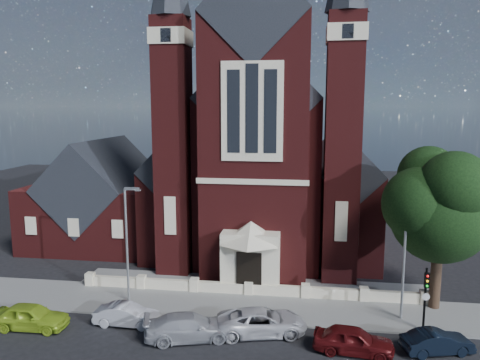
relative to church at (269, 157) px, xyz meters
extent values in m
plane|color=black|center=(0.00, -7.94, -8.19)|extent=(120.00, 120.00, 0.00)
cube|color=slate|center=(0.00, -18.44, -8.19)|extent=(60.00, 5.00, 0.12)
cube|color=slate|center=(0.00, -14.44, -8.19)|extent=(26.00, 3.00, 0.14)
cube|color=beige|center=(0.00, -16.44, -8.19)|extent=(24.00, 0.40, 0.90)
cube|color=#4D1414|center=(0.00, 2.06, -1.19)|extent=(10.00, 30.00, 14.00)
cube|color=black|center=(0.00, 2.06, 5.81)|extent=(10.00, 30.20, 10.00)
cube|color=#4D1414|center=(-7.50, 1.06, -4.19)|extent=(5.00, 26.00, 8.00)
cube|color=#4D1414|center=(7.50, 1.06, -4.19)|extent=(5.00, 26.00, 8.00)
cube|color=black|center=(-7.50, 1.06, -0.19)|extent=(5.01, 26.20, 5.01)
cube|color=black|center=(7.50, 1.06, -0.19)|extent=(5.01, 26.20, 5.01)
cube|color=#4D1414|center=(0.00, -13.44, 1.81)|extent=(8.00, 3.00, 20.00)
cube|color=black|center=(0.00, -13.44, 11.81)|extent=(8.00, 3.20, 8.00)
cube|color=beige|center=(0.00, -14.99, 4.81)|extent=(4.40, 0.15, 7.00)
cube|color=black|center=(0.00, -15.06, 5.01)|extent=(0.90, 0.08, 6.20)
cube|color=beige|center=(0.00, -15.44, -5.99)|extent=(4.20, 2.00, 4.40)
cube|color=black|center=(0.00, -16.49, -6.59)|extent=(1.80, 0.12, 3.20)
cone|color=beige|center=(0.00, -15.44, -3.79)|extent=(4.60, 4.60, 1.60)
cube|color=#4D1414|center=(-6.50, -12.44, 1.81)|extent=(2.60, 2.60, 20.00)
cube|color=beige|center=(-6.50, -12.44, 10.31)|extent=(2.80, 2.80, 1.20)
cube|color=#4D1414|center=(6.50, -12.44, 1.81)|extent=(2.60, 2.60, 20.00)
cube|color=beige|center=(6.50, -12.44, 10.31)|extent=(2.80, 2.80, 1.20)
cube|color=#4D1414|center=(-16.00, -4.94, -5.19)|extent=(12.00, 12.00, 6.00)
cube|color=black|center=(-16.00, -4.94, -2.19)|extent=(8.49, 12.20, 8.49)
cylinder|color=black|center=(12.50, -16.94, -5.69)|extent=(0.70, 0.70, 5.00)
sphere|color=black|center=(12.50, -16.94, -1.69)|extent=(6.40, 6.40, 6.40)
sphere|color=black|center=(12.90, -18.14, 0.31)|extent=(4.40, 4.40, 4.40)
cylinder|color=gray|center=(-8.00, -18.94, -4.19)|extent=(0.16, 0.16, 8.00)
cube|color=gray|center=(-7.50, -18.94, -0.19)|extent=(1.00, 0.15, 0.18)
cube|color=gray|center=(-7.10, -18.94, -0.27)|extent=(0.35, 0.22, 0.12)
cylinder|color=gray|center=(10.00, -18.94, -4.19)|extent=(0.16, 0.16, 8.00)
cube|color=gray|center=(10.50, -18.94, -0.19)|extent=(1.00, 0.15, 0.18)
cube|color=gray|center=(10.90, -18.94, -0.27)|extent=(0.35, 0.22, 0.12)
cylinder|color=black|center=(11.00, -20.44, -6.19)|extent=(0.14, 0.14, 4.00)
cube|color=black|center=(11.00, -20.59, -4.89)|extent=(0.28, 0.22, 0.90)
sphere|color=red|center=(11.00, -20.72, -4.59)|extent=(0.14, 0.14, 0.14)
sphere|color=#CC8C0C|center=(11.00, -20.72, -4.89)|extent=(0.14, 0.14, 0.14)
sphere|color=#0C9919|center=(11.00, -20.72, -5.19)|extent=(0.14, 0.14, 0.14)
imported|color=#98BC25|center=(-12.50, -23.33, -7.41)|extent=(4.57, 1.92, 1.54)
imported|color=#B2B3BB|center=(-6.88, -22.09, -7.52)|extent=(4.05, 1.48, 1.33)
imported|color=#9C9DA3|center=(-2.64, -23.27, -7.43)|extent=(5.56, 3.46, 1.50)
imported|color=silver|center=(1.46, -21.99, -7.44)|extent=(5.76, 3.58, 1.49)
imported|color=#4E0D0F|center=(6.61, -23.49, -7.45)|extent=(4.53, 2.27, 1.48)
imported|color=black|center=(11.15, -22.85, -7.55)|extent=(4.08, 2.32, 1.27)
camera|label=1|loc=(3.83, -47.96, 5.18)|focal=35.00mm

